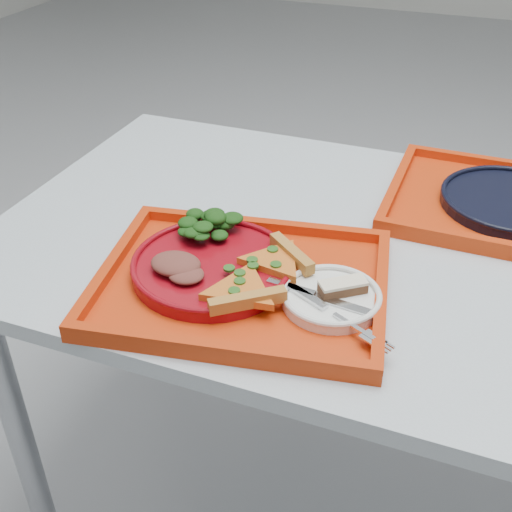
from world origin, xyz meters
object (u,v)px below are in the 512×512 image
Objects in this scene: dinner_plate at (213,268)px; navy_plate at (511,203)px; tray_far at (509,209)px; tray_main at (242,286)px; dessert_bar at (343,287)px.

navy_plate is at bearing 42.27° from dinner_plate.
navy_plate is (-0.00, 0.00, 0.01)m from tray_far.
tray_far is 1.73× the size of dinner_plate.
dessert_bar is at bearing -4.46° from tray_main.
dinner_plate is 3.50× the size of dessert_bar.
navy_plate reaches higher than tray_far.
tray_main is 0.16m from dessert_bar.
dinner_plate is at bearing 160.00° from tray_main.
tray_main is 0.56m from navy_plate.
navy_plate is 0.45m from dessert_bar.
tray_far is 6.05× the size of dessert_bar.
navy_plate is at bearing 23.07° from dessert_bar.
tray_far is 0.01m from navy_plate.
tray_far is 1.73× the size of navy_plate.
dinner_plate is at bearing -137.73° from navy_plate.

